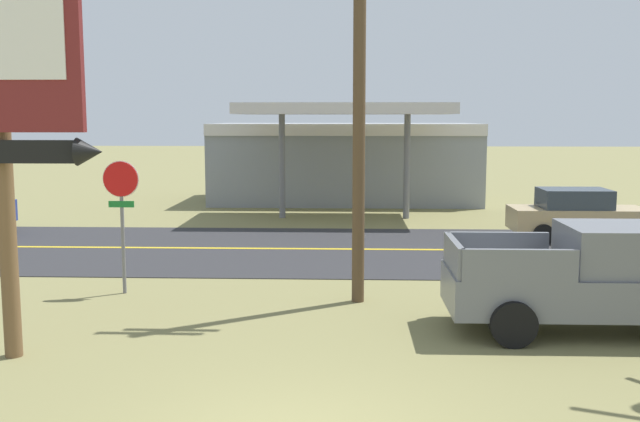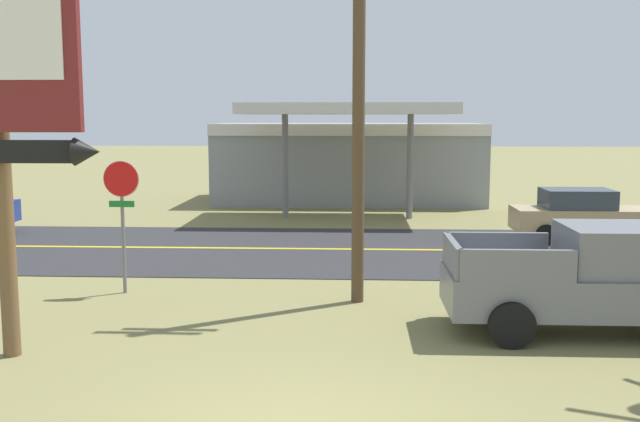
# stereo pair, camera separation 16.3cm
# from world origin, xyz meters

# --- Properties ---
(road_asphalt) EXTENTS (140.00, 8.00, 0.02)m
(road_asphalt) POSITION_xyz_m (0.00, 13.00, 0.01)
(road_asphalt) COLOR #2B2B2D
(road_asphalt) RESTS_ON ground
(road_centre_line) EXTENTS (126.00, 0.20, 0.01)m
(road_centre_line) POSITION_xyz_m (0.00, 13.00, 0.02)
(road_centre_line) COLOR gold
(road_centre_line) RESTS_ON road_asphalt
(stop_sign) EXTENTS (0.80, 0.08, 2.95)m
(stop_sign) POSITION_xyz_m (-4.33, 7.47, 2.03)
(stop_sign) COLOR slate
(stop_sign) RESTS_ON ground
(utility_pole) EXTENTS (1.92, 0.26, 9.29)m
(utility_pole) POSITION_xyz_m (0.85, 6.96, 4.95)
(utility_pole) COLOR brown
(utility_pole) RESTS_ON ground
(gas_station) EXTENTS (12.00, 11.50, 4.40)m
(gas_station) POSITION_xyz_m (0.47, 25.46, 1.94)
(gas_station) COLOR gray
(gas_station) RESTS_ON ground
(pickup_grey_parked_on_lawn) EXTENTS (5.21, 2.25, 1.96)m
(pickup_grey_parked_on_lawn) POSITION_xyz_m (5.12, 4.95, 0.96)
(pickup_grey_parked_on_lawn) COLOR slate
(pickup_grey_parked_on_lawn) RESTS_ON ground
(car_tan_mid_lane) EXTENTS (4.20, 2.00, 1.64)m
(car_tan_mid_lane) POSITION_xyz_m (7.89, 15.00, 0.83)
(car_tan_mid_lane) COLOR tan
(car_tan_mid_lane) RESTS_ON ground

